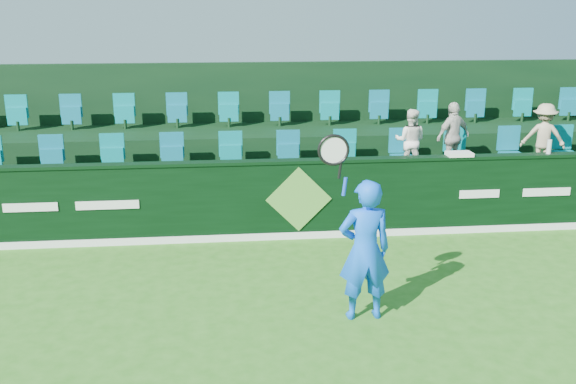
{
  "coord_description": "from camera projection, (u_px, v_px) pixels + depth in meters",
  "views": [
    {
      "loc": [
        -1.21,
        -6.19,
        3.77
      ],
      "look_at": [
        -0.29,
        2.8,
        1.15
      ],
      "focal_mm": 40.0,
      "sensor_mm": 36.0,
      "label": 1
    }
  ],
  "objects": [
    {
      "name": "ground",
      "position": [
        340.0,
        361.0,
        7.08
      ],
      "size": [
        60.0,
        60.0,
        0.0
      ],
      "primitive_type": "plane",
      "color": "#2B6A19",
      "rests_on": "ground"
    },
    {
      "name": "sponsor_hoarding",
      "position": [
        298.0,
        199.0,
        10.72
      ],
      "size": [
        16.0,
        0.25,
        1.35
      ],
      "color": "black",
      "rests_on": "ground"
    },
    {
      "name": "stand_tier_front",
      "position": [
        291.0,
        196.0,
        11.85
      ],
      "size": [
        16.0,
        2.0,
        0.8
      ],
      "primitive_type": "cube",
      "color": "black",
      "rests_on": "ground"
    },
    {
      "name": "stand_tier_back",
      "position": [
        281.0,
        159.0,
        13.59
      ],
      "size": [
        16.0,
        1.8,
        1.3
      ],
      "primitive_type": "cube",
      "color": "black",
      "rests_on": "ground"
    },
    {
      "name": "stand_rear",
      "position": [
        279.0,
        129.0,
        13.86
      ],
      "size": [
        16.0,
        4.1,
        2.6
      ],
      "color": "black",
      "rests_on": "ground"
    },
    {
      "name": "seat_row_front",
      "position": [
        289.0,
        154.0,
        12.03
      ],
      "size": [
        13.5,
        0.5,
        0.6
      ],
      "primitive_type": "cube",
      "color": "#0D6A81",
      "rests_on": "stand_tier_front"
    },
    {
      "name": "seat_row_back",
      "position": [
        280.0,
        113.0,
        13.61
      ],
      "size": [
        13.5,
        0.5,
        0.6
      ],
      "primitive_type": "cube",
      "color": "#0D6A81",
      "rests_on": "stand_tier_back"
    },
    {
      "name": "tennis_player",
      "position": [
        364.0,
        249.0,
        7.85
      ],
      "size": [
        0.97,
        0.46,
        2.39
      ],
      "color": "blue",
      "rests_on": "ground"
    },
    {
      "name": "spectator_left",
      "position": [
        410.0,
        141.0,
        11.81
      ],
      "size": [
        0.7,
        0.63,
        1.18
      ],
      "primitive_type": "imported",
      "rotation": [
        0.0,
        0.0,
        2.76
      ],
      "color": "white",
      "rests_on": "stand_tier_front"
    },
    {
      "name": "spectator_middle",
      "position": [
        453.0,
        137.0,
        11.87
      ],
      "size": [
        0.82,
        0.6,
        1.29
      ],
      "primitive_type": "imported",
      "rotation": [
        0.0,
        0.0,
        3.56
      ],
      "color": "beige",
      "rests_on": "stand_tier_front"
    },
    {
      "name": "spectator_right",
      "position": [
        543.0,
        136.0,
        12.05
      ],
      "size": [
        0.91,
        0.71,
        1.24
      ],
      "primitive_type": "imported",
      "rotation": [
        0.0,
        0.0,
        2.78
      ],
      "color": "tan",
      "rests_on": "stand_tier_front"
    },
    {
      "name": "towel",
      "position": [
        459.0,
        154.0,
        10.79
      ],
      "size": [
        0.42,
        0.27,
        0.06
      ],
      "primitive_type": "cube",
      "color": "white",
      "rests_on": "sponsor_hoarding"
    },
    {
      "name": "drinks_bottle",
      "position": [
        549.0,
        147.0,
        10.92
      ],
      "size": [
        0.08,
        0.08,
        0.25
      ],
      "primitive_type": "cylinder",
      "color": "silver",
      "rests_on": "sponsor_hoarding"
    }
  ]
}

